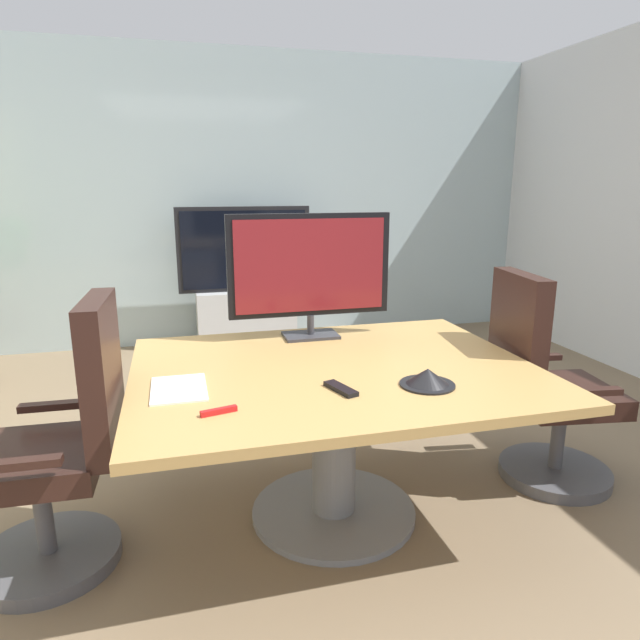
% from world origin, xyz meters
% --- Properties ---
extents(ground_plane, '(7.13, 7.13, 0.00)m').
position_xyz_m(ground_plane, '(0.00, 0.00, 0.00)').
color(ground_plane, '#7A664C').
extents(wall_back_glass_partition, '(6.13, 0.10, 2.70)m').
position_xyz_m(wall_back_glass_partition, '(0.00, 2.98, 1.35)').
color(wall_back_glass_partition, '#9EB2B7').
rests_on(wall_back_glass_partition, ground).
extents(conference_table, '(1.73, 1.35, 0.73)m').
position_xyz_m(conference_table, '(0.14, -0.20, 0.55)').
color(conference_table, '#B2894C').
rests_on(conference_table, ground).
extents(office_chair_left, '(0.60, 0.58, 1.09)m').
position_xyz_m(office_chair_left, '(-0.98, -0.24, 0.46)').
color(office_chair_left, '#4C4C51').
rests_on(office_chair_left, ground).
extents(office_chair_right, '(0.62, 0.60, 1.09)m').
position_xyz_m(office_chair_right, '(1.26, -0.16, 0.46)').
color(office_chair_right, '#4C4C51').
rests_on(office_chair_right, ground).
extents(tv_monitor, '(0.84, 0.18, 0.64)m').
position_xyz_m(tv_monitor, '(0.15, 0.30, 1.09)').
color(tv_monitor, '#333338').
rests_on(tv_monitor, conference_table).
extents(wall_display_unit, '(1.20, 0.36, 1.31)m').
position_xyz_m(wall_display_unit, '(0.10, 2.63, 0.44)').
color(wall_display_unit, '#B7BABC').
rests_on(wall_display_unit, ground).
extents(conference_phone, '(0.22, 0.22, 0.07)m').
position_xyz_m(conference_phone, '(0.43, -0.52, 0.76)').
color(conference_phone, black).
rests_on(conference_phone, conference_table).
extents(remote_control, '(0.10, 0.18, 0.02)m').
position_xyz_m(remote_control, '(0.08, -0.49, 0.74)').
color(remote_control, black).
rests_on(remote_control, conference_table).
extents(whiteboard_marker, '(0.13, 0.05, 0.02)m').
position_xyz_m(whiteboard_marker, '(-0.39, -0.59, 0.74)').
color(whiteboard_marker, red).
rests_on(whiteboard_marker, conference_table).
extents(paper_notepad, '(0.21, 0.30, 0.01)m').
position_xyz_m(paper_notepad, '(-0.52, -0.32, 0.73)').
color(paper_notepad, white).
rests_on(paper_notepad, conference_table).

